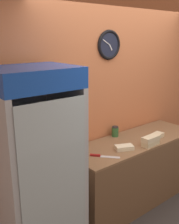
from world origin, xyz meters
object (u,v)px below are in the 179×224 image
(sandwich_stack_bottom, at_px, (150,143))
(sandwich_flat_left, at_px, (157,136))
(sandwich_stack_middle, at_px, (151,139))
(chefs_knife, at_px, (101,156))
(condiment_jar, at_px, (115,131))
(napkin_dispenser, at_px, (70,146))
(beverage_cooler, at_px, (33,158))
(sandwich_flat_right, at_px, (124,147))

(sandwich_stack_bottom, xyz_separation_m, sandwich_flat_left, (0.26, 0.11, -0.00))
(sandwich_stack_middle, xyz_separation_m, sandwich_flat_left, (0.26, 0.11, -0.06))
(chefs_knife, height_order, condiment_jar, condiment_jar)
(condiment_jar, relative_size, napkin_dispenser, 1.14)
(beverage_cooler, distance_m, chefs_knife, 0.78)
(sandwich_flat_right, bearing_deg, sandwich_stack_bottom, -18.14)
(sandwich_flat_left, bearing_deg, sandwich_stack_bottom, -157.33)
(sandwich_stack_bottom, height_order, condiment_jar, condiment_jar)
(napkin_dispenser, bearing_deg, condiment_jar, 0.02)
(sandwich_stack_bottom, height_order, sandwich_flat_left, sandwich_stack_bottom)
(sandwich_flat_left, height_order, chefs_knife, sandwich_flat_left)
(sandwich_stack_bottom, distance_m, napkin_dispenser, 0.98)
(sandwich_stack_middle, xyz_separation_m, sandwich_flat_right, (-0.34, 0.11, -0.06))
(chefs_knife, relative_size, napkin_dispenser, 2.25)
(sandwich_stack_bottom, relative_size, sandwich_flat_left, 1.14)
(sandwich_flat_left, distance_m, chefs_knife, 0.94)
(chefs_knife, bearing_deg, condiment_jar, 32.03)
(sandwich_flat_left, relative_size, condiment_jar, 1.61)
(sandwich_flat_left, relative_size, napkin_dispenser, 1.83)
(beverage_cooler, bearing_deg, chefs_knife, -8.56)
(chefs_knife, distance_m, napkin_dispenser, 0.39)
(sandwich_stack_middle, distance_m, sandwich_flat_right, 0.36)
(sandwich_flat_right, relative_size, condiment_jar, 1.73)
(sandwich_flat_right, bearing_deg, beverage_cooler, 172.49)
(beverage_cooler, bearing_deg, napkin_dispenser, 21.69)
(sandwich_flat_right, height_order, napkin_dispenser, napkin_dispenser)
(sandwich_stack_bottom, relative_size, chefs_knife, 0.93)
(sandwich_flat_right, xyz_separation_m, condiment_jar, (0.21, 0.38, 0.04))
(sandwich_stack_bottom, bearing_deg, chefs_knife, 168.17)
(sandwich_flat_left, xyz_separation_m, chefs_knife, (-0.94, 0.03, -0.02))
(chefs_knife, bearing_deg, beverage_cooler, 171.44)
(sandwich_stack_middle, height_order, sandwich_flat_right, sandwich_stack_middle)
(sandwich_stack_bottom, xyz_separation_m, sandwich_flat_right, (-0.34, 0.11, -0.00))
(beverage_cooler, bearing_deg, sandwich_stack_bottom, -10.12)
(sandwich_stack_bottom, xyz_separation_m, chefs_knife, (-0.68, 0.14, -0.02))
(beverage_cooler, relative_size, sandwich_flat_left, 8.67)
(beverage_cooler, xyz_separation_m, sandwich_stack_bottom, (1.43, -0.25, -0.14))
(sandwich_flat_right, bearing_deg, sandwich_stack_middle, -18.14)
(sandwich_stack_middle, height_order, sandwich_flat_left, sandwich_stack_middle)
(sandwich_flat_right, bearing_deg, chefs_knife, 174.84)
(sandwich_stack_bottom, distance_m, sandwich_flat_right, 0.36)
(sandwich_stack_bottom, height_order, sandwich_flat_right, sandwich_stack_bottom)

